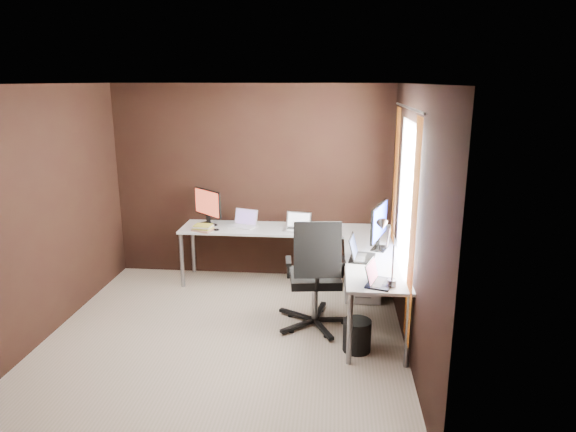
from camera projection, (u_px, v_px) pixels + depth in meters
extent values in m
cube|color=#BAA491|center=(226.00, 336.00, 5.24)|extent=(3.60, 3.60, 0.00)
cube|color=white|center=(217.00, 84.00, 4.60)|extent=(3.60, 3.60, 0.00)
cube|color=black|center=(252.00, 182.00, 6.65)|extent=(3.60, 0.00, 2.50)
cube|color=black|center=(159.00, 293.00, 3.18)|extent=(3.60, 0.00, 2.50)
cube|color=black|center=(43.00, 214.00, 5.08)|extent=(0.00, 3.60, 2.50)
cube|color=black|center=(412.00, 223.00, 4.76)|extent=(0.00, 3.60, 2.50)
cube|color=white|center=(407.00, 194.00, 5.04)|extent=(0.00, 1.00, 1.30)
cube|color=#BD7916|center=(413.00, 234.00, 4.40)|extent=(0.01, 0.35, 2.00)
cube|color=#BD7916|center=(394.00, 197.00, 5.79)|extent=(0.01, 0.35, 2.00)
cylinder|color=slate|center=(409.00, 108.00, 4.83)|extent=(0.02, 1.90, 0.02)
cube|color=silver|center=(286.00, 229.00, 6.46)|extent=(2.65, 0.60, 0.03)
cube|color=silver|center=(374.00, 262.00, 5.28)|extent=(0.60, 1.65, 0.03)
cylinder|color=slate|center=(182.00, 260.00, 6.41)|extent=(0.05, 0.05, 0.70)
cylinder|color=slate|center=(193.00, 247.00, 6.91)|extent=(0.05, 0.05, 0.70)
cylinder|color=slate|center=(350.00, 329.00, 4.64)|extent=(0.05, 0.05, 0.70)
cylinder|color=slate|center=(408.00, 332.00, 4.59)|extent=(0.05, 0.05, 0.70)
cylinder|color=slate|center=(386.00, 253.00, 6.68)|extent=(0.05, 0.05, 0.70)
cube|color=silver|center=(363.00, 273.00, 6.14)|extent=(0.42, 0.50, 0.60)
cube|color=black|center=(207.00, 224.00, 6.60)|extent=(0.27, 0.27, 0.01)
cube|color=black|center=(208.00, 219.00, 6.59)|extent=(0.06, 0.06, 0.11)
cube|color=black|center=(208.00, 203.00, 6.54)|extent=(0.42, 0.37, 0.34)
cube|color=#CF462B|center=(207.00, 203.00, 6.53)|extent=(0.38, 0.34, 0.31)
cube|color=black|center=(379.00, 248.00, 5.65)|extent=(0.22, 0.27, 0.01)
cube|color=black|center=(378.00, 243.00, 5.64)|extent=(0.05, 0.06, 0.11)
cube|color=black|center=(379.00, 221.00, 5.58)|extent=(0.22, 0.60, 0.39)
cube|color=#1628BB|center=(380.00, 221.00, 5.57)|extent=(0.19, 0.56, 0.36)
cube|color=silver|center=(243.00, 226.00, 6.50)|extent=(0.37, 0.31, 0.02)
cube|color=silver|center=(246.00, 217.00, 6.55)|extent=(0.32, 0.16, 0.20)
cube|color=#715397|center=(246.00, 217.00, 6.54)|extent=(0.28, 0.13, 0.17)
cube|color=silver|center=(297.00, 230.00, 6.35)|extent=(0.35, 0.27, 0.02)
cube|color=silver|center=(299.00, 220.00, 6.40)|extent=(0.32, 0.11, 0.20)
cube|color=white|center=(299.00, 220.00, 6.40)|extent=(0.28, 0.09, 0.17)
cube|color=black|center=(362.00, 258.00, 5.34)|extent=(0.30, 0.39, 0.02)
cube|color=black|center=(353.00, 246.00, 5.34)|extent=(0.12, 0.37, 0.22)
cube|color=#151A31|center=(354.00, 246.00, 5.33)|extent=(0.10, 0.32, 0.19)
cube|color=black|center=(380.00, 283.00, 4.68)|extent=(0.30, 0.36, 0.02)
cube|color=black|center=(372.00, 271.00, 4.68)|extent=(0.15, 0.31, 0.19)
cube|color=#C4517A|center=(372.00, 271.00, 4.68)|extent=(0.13, 0.27, 0.17)
cube|color=#A67359|center=(203.00, 230.00, 6.35)|extent=(0.28, 0.25, 0.02)
cube|color=gold|center=(203.00, 228.00, 6.34)|extent=(0.25, 0.22, 0.02)
cube|color=silver|center=(203.00, 226.00, 6.34)|extent=(0.25, 0.22, 0.02)
cube|color=gold|center=(203.00, 225.00, 6.33)|extent=(0.22, 0.18, 0.01)
ellipsoid|color=black|center=(216.00, 230.00, 6.33)|extent=(0.08, 0.05, 0.03)
ellipsoid|color=black|center=(324.00, 230.00, 6.32)|extent=(0.09, 0.07, 0.03)
cylinder|color=slate|center=(392.00, 283.00, 4.62)|extent=(0.08, 0.08, 0.06)
cylinder|color=slate|center=(393.00, 263.00, 4.57)|extent=(0.02, 0.02, 0.33)
cylinder|color=slate|center=(388.00, 237.00, 4.55)|extent=(0.02, 0.18, 0.25)
cone|color=slate|center=(382.00, 226.00, 4.60)|extent=(0.10, 0.13, 0.14)
cylinder|color=slate|center=(315.00, 300.00, 5.44)|extent=(0.07, 0.07, 0.43)
cube|color=black|center=(315.00, 278.00, 5.37)|extent=(0.57, 0.57, 0.09)
cube|color=black|center=(318.00, 250.00, 5.03)|extent=(0.48, 0.19, 0.56)
cylinder|color=black|center=(357.00, 335.00, 4.93)|extent=(0.31, 0.31, 0.31)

